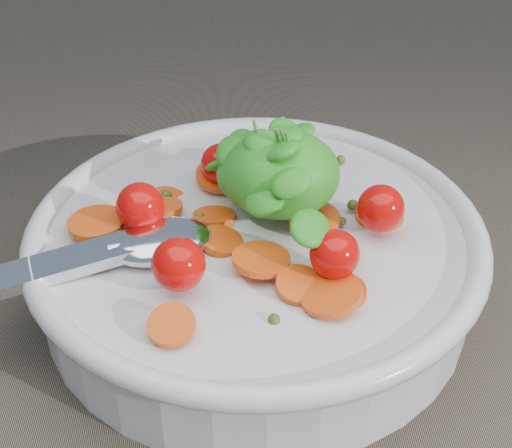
{
  "coord_description": "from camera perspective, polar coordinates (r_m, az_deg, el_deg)",
  "views": [
    {
      "loc": [
        -0.0,
        -0.37,
        0.34
      ],
      "look_at": [
        0.01,
        0.02,
        0.06
      ],
      "focal_mm": 50.0,
      "sensor_mm": 36.0,
      "label": 1
    }
  ],
  "objects": [
    {
      "name": "ground",
      "position": [
        0.5,
        -1.46,
        -6.97
      ],
      "size": [
        6.0,
        6.0,
        0.0
      ],
      "primitive_type": "plane",
      "color": "#675B4A",
      "rests_on": "ground"
    },
    {
      "name": "bowl",
      "position": [
        0.49,
        -0.01,
        -2.25
      ],
      "size": [
        0.34,
        0.31,
        0.13
      ],
      "color": "silver",
      "rests_on": "ground"
    },
    {
      "name": "napkin",
      "position": [
        0.65,
        -0.29,
        4.52
      ],
      "size": [
        0.2,
        0.19,
        0.01
      ],
      "primitive_type": "cube",
      "rotation": [
        0.0,
        0.0,
        0.5
      ],
      "color": "white",
      "rests_on": "ground"
    }
  ]
}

